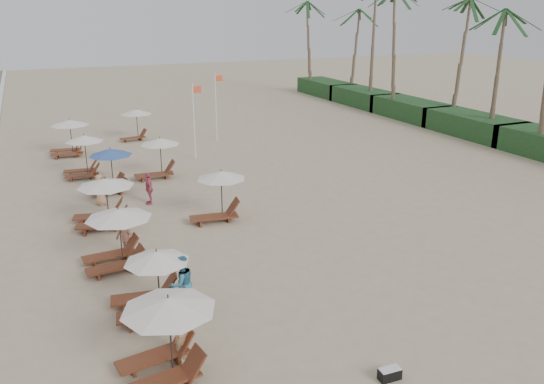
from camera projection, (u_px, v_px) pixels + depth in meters
name	position (u px, v px, depth m)	size (l,w,h in m)	color
ground	(300.00, 265.00, 20.44)	(160.00, 160.00, 0.00)	tan
shrub_hedge	(473.00, 125.00, 41.25)	(3.20, 53.00, 1.60)	#193D1C
lounger_station_0	(162.00, 336.00, 13.92)	(2.70, 2.45, 2.24)	brown
lounger_station_1	(150.00, 286.00, 16.97)	(2.58, 2.20, 2.06)	brown
lounger_station_2	(114.00, 238.00, 19.98)	(2.69, 2.42, 2.24)	brown
lounger_station_3	(101.00, 203.00, 23.81)	(2.83, 2.46, 2.16)	brown
lounger_station_4	(108.00, 170.00, 28.24)	(2.48, 2.22, 2.32)	brown
lounger_station_5	(82.00, 157.00, 30.91)	(2.44, 2.10, 2.39)	brown
lounger_station_6	(68.00, 137.00, 35.46)	(2.71, 2.43, 2.34)	brown
inland_station_0	(218.00, 193.00, 24.43)	(2.85, 2.24, 2.22)	brown
inland_station_1	(157.00, 156.00, 30.67)	(2.85, 2.24, 2.22)	brown
inland_station_2	(135.00, 120.00, 39.57)	(2.58, 2.24, 2.22)	brown
beachgoer_near	(183.00, 329.00, 14.75)	(0.66, 0.44, 1.82)	tan
beachgoer_mid_a	(181.00, 283.00, 17.16)	(0.90, 0.70, 1.85)	teal
beachgoer_mid_b	(126.00, 235.00, 21.26)	(0.96, 0.55, 1.48)	#8F5F48
beachgoer_far_a	(149.00, 188.00, 26.66)	(0.94, 0.39, 1.60)	#BC4B67
beachgoer_far_b	(101.00, 190.00, 26.54)	(0.76, 0.49, 1.55)	tan
duffel_bag	(390.00, 374.00, 14.10)	(0.59, 0.32, 0.32)	black
flag_pole_near	(194.00, 118.00, 34.09)	(0.59, 0.08, 4.80)	silver
flag_pole_far	(216.00, 104.00, 39.12)	(0.60, 0.08, 4.86)	silver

